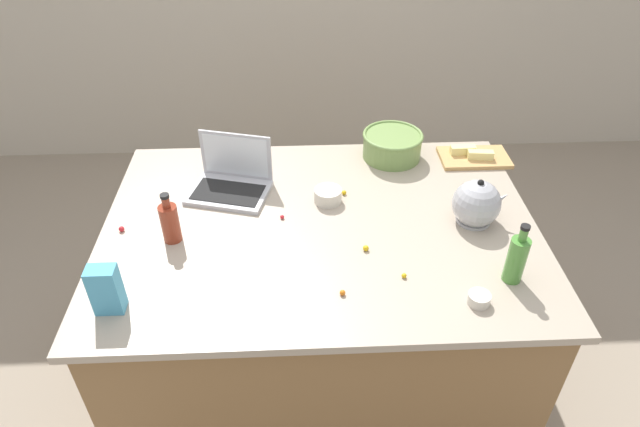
% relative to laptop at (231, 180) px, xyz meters
% --- Properties ---
extents(ground_plane, '(12.00, 12.00, 0.00)m').
position_rel_laptop_xyz_m(ground_plane, '(0.35, -0.24, -0.95)').
color(ground_plane, gray).
extents(island_counter, '(1.63, 1.17, 0.90)m').
position_rel_laptop_xyz_m(island_counter, '(0.35, -0.24, -0.50)').
color(island_counter, olive).
rests_on(island_counter, ground).
extents(laptop, '(0.36, 0.30, 0.22)m').
position_rel_laptop_xyz_m(laptop, '(0.00, 0.00, 0.00)').
color(laptop, '#B7B7BC').
rests_on(laptop, island_counter).
extents(mixing_bowl_large, '(0.27, 0.27, 0.12)m').
position_rel_laptop_xyz_m(mixing_bowl_large, '(0.69, 0.23, 0.01)').
color(mixing_bowl_large, '#72934C').
rests_on(mixing_bowl_large, island_counter).
extents(bottle_olive, '(0.06, 0.06, 0.23)m').
position_rel_laptop_xyz_m(bottle_olive, '(0.97, -0.57, 0.04)').
color(bottle_olive, '#4C8C38').
rests_on(bottle_olive, island_counter).
extents(bottle_soy, '(0.07, 0.07, 0.20)m').
position_rel_laptop_xyz_m(bottle_soy, '(-0.19, -0.31, 0.03)').
color(bottle_soy, maroon).
rests_on(bottle_soy, island_counter).
extents(kettle, '(0.21, 0.18, 0.20)m').
position_rel_laptop_xyz_m(kettle, '(0.93, -0.25, 0.03)').
color(kettle, '#ADADB2').
rests_on(kettle, island_counter).
extents(cutting_board, '(0.30, 0.18, 0.02)m').
position_rel_laptop_xyz_m(cutting_board, '(1.05, 0.19, -0.04)').
color(cutting_board, tan).
rests_on(cutting_board, island_counter).
extents(butter_stick_left, '(0.11, 0.05, 0.04)m').
position_rel_laptop_xyz_m(butter_stick_left, '(1.07, 0.16, -0.01)').
color(butter_stick_left, '#F4E58C').
rests_on(butter_stick_left, cutting_board).
extents(butter_stick_right, '(0.11, 0.04, 0.04)m').
position_rel_laptop_xyz_m(butter_stick_right, '(1.00, 0.21, -0.01)').
color(butter_stick_right, '#F4E58C').
rests_on(butter_stick_right, cutting_board).
extents(ramekin_small, '(0.07, 0.07, 0.04)m').
position_rel_laptop_xyz_m(ramekin_small, '(0.83, -0.67, -0.03)').
color(ramekin_small, beige).
rests_on(ramekin_small, island_counter).
extents(ramekin_medium, '(0.11, 0.11, 0.05)m').
position_rel_laptop_xyz_m(ramekin_medium, '(0.39, -0.10, -0.02)').
color(ramekin_medium, beige).
rests_on(ramekin_medium, island_counter).
extents(candy_bag, '(0.09, 0.06, 0.17)m').
position_rel_laptop_xyz_m(candy_bag, '(-0.33, -0.64, 0.04)').
color(candy_bag, '#4CA5CC').
rests_on(candy_bag, island_counter).
extents(candy_0, '(0.02, 0.02, 0.02)m').
position_rel_laptop_xyz_m(candy_0, '(0.40, -0.62, -0.04)').
color(candy_0, orange).
rests_on(candy_0, island_counter).
extents(candy_1, '(0.02, 0.02, 0.02)m').
position_rel_laptop_xyz_m(candy_1, '(-0.39, -0.25, -0.04)').
color(candy_1, red).
rests_on(candy_1, island_counter).
extents(candy_2, '(0.02, 0.02, 0.02)m').
position_rel_laptop_xyz_m(candy_2, '(0.50, -0.40, -0.04)').
color(candy_2, yellow).
rests_on(candy_2, island_counter).
extents(candy_3, '(0.02, 0.02, 0.02)m').
position_rel_laptop_xyz_m(candy_3, '(0.62, -0.55, -0.04)').
color(candy_3, yellow).
rests_on(candy_3, island_counter).
extents(candy_4, '(0.01, 0.01, 0.01)m').
position_rel_laptop_xyz_m(candy_4, '(0.94, -0.04, -0.04)').
color(candy_4, orange).
rests_on(candy_4, island_counter).
extents(candy_5, '(0.02, 0.02, 0.02)m').
position_rel_laptop_xyz_m(candy_5, '(0.45, -0.06, -0.04)').
color(candy_5, yellow).
rests_on(candy_5, island_counter).
extents(candy_6, '(0.02, 0.02, 0.02)m').
position_rel_laptop_xyz_m(candy_6, '(0.21, -0.20, -0.04)').
color(candy_6, red).
rests_on(candy_6, island_counter).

